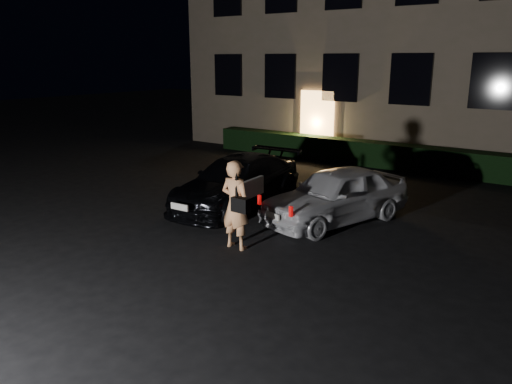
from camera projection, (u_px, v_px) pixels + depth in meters
The scene contains 5 objects.
ground at pixel (192, 272), 8.88m from camera, with size 80.00×80.00×0.00m, color black.
hedge at pixel (400, 157), 17.04m from camera, with size 15.00×0.70×0.85m, color black.
sedan at pixel (237, 182), 12.70m from camera, with size 2.10×4.53×1.27m.
hatch at pixel (336, 195), 11.48m from camera, with size 2.64×4.05×1.28m.
man at pixel (236, 205), 9.79m from camera, with size 0.74×0.44×1.79m.
Camera 1 is at (5.68, -6.03, 3.68)m, focal length 35.00 mm.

